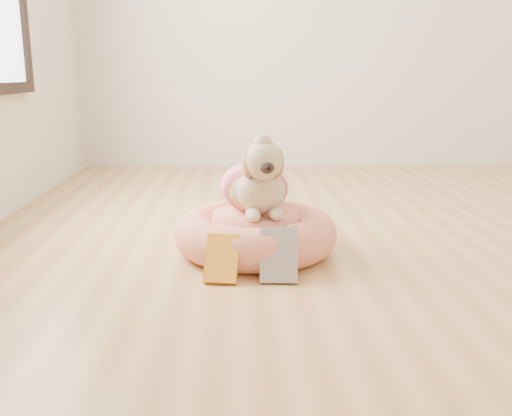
{
  "coord_description": "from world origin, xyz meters",
  "views": [
    {
      "loc": [
        -0.78,
        -2.41,
        0.75
      ],
      "look_at": [
        -0.69,
        -0.14,
        0.21
      ],
      "focal_mm": 40.0,
      "sensor_mm": 36.0,
      "label": 1
    }
  ],
  "objects_px": {
    "book_yellow": "(222,259)",
    "book_white": "(279,255)",
    "dog": "(256,171)",
    "pet_bed": "(256,234)"
  },
  "relations": [
    {
      "from": "dog",
      "to": "book_white",
      "type": "xyz_separation_m",
      "value": [
        0.07,
        -0.35,
        -0.25
      ]
    },
    {
      "from": "pet_bed",
      "to": "book_yellow",
      "type": "height_order",
      "value": "pet_bed"
    },
    {
      "from": "dog",
      "to": "pet_bed",
      "type": "bearing_deg",
      "value": -110.96
    },
    {
      "from": "dog",
      "to": "book_yellow",
      "type": "xyz_separation_m",
      "value": [
        -0.14,
        -0.34,
        -0.27
      ]
    },
    {
      "from": "book_yellow",
      "to": "book_white",
      "type": "xyz_separation_m",
      "value": [
        0.21,
        -0.0,
        0.01
      ]
    },
    {
      "from": "pet_bed",
      "to": "dog",
      "type": "height_order",
      "value": "dog"
    },
    {
      "from": "pet_bed",
      "to": "book_white",
      "type": "distance_m",
      "value": 0.34
    },
    {
      "from": "pet_bed",
      "to": "book_yellow",
      "type": "xyz_separation_m",
      "value": [
        -0.14,
        -0.33,
        -0.0
      ]
    },
    {
      "from": "dog",
      "to": "book_yellow",
      "type": "height_order",
      "value": "dog"
    },
    {
      "from": "book_white",
      "to": "dog",
      "type": "bearing_deg",
      "value": 105.73
    }
  ]
}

